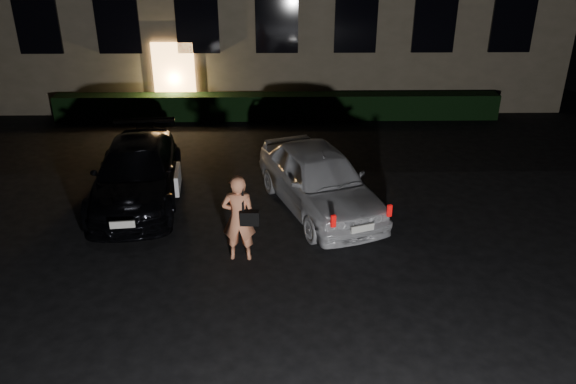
{
  "coord_description": "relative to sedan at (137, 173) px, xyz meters",
  "views": [
    {
      "loc": [
        0.03,
        -8.04,
        5.92
      ],
      "look_at": [
        0.21,
        2.0,
        1.19
      ],
      "focal_mm": 35.0,
      "sensor_mm": 36.0,
      "label": 1
    }
  ],
  "objects": [
    {
      "name": "hatch",
      "position": [
        4.28,
        -0.58,
        0.06
      ],
      "size": [
        3.13,
        4.7,
        1.48
      ],
      "rotation": [
        0.0,
        0.0,
        0.35
      ],
      "color": "silver",
      "rests_on": "ground"
    },
    {
      "name": "sedan",
      "position": [
        0.0,
        0.0,
        0.0
      ],
      "size": [
        2.38,
        4.87,
        1.36
      ],
      "rotation": [
        0.0,
        0.0,
        0.1
      ],
      "color": "black",
      "rests_on": "ground"
    },
    {
      "name": "ground",
      "position": [
        3.33,
        -4.22,
        -0.68
      ],
      "size": [
        80.0,
        80.0,
        0.0
      ],
      "primitive_type": "plane",
      "color": "black",
      "rests_on": "ground"
    },
    {
      "name": "man",
      "position": [
        2.59,
        -2.73,
        0.21
      ],
      "size": [
        0.73,
        0.44,
        1.78
      ],
      "rotation": [
        0.0,
        0.0,
        3.12
      ],
      "color": "#E3865B",
      "rests_on": "ground"
    },
    {
      "name": "hedge",
      "position": [
        3.33,
        6.28,
        -0.25
      ],
      "size": [
        15.0,
        0.7,
        0.85
      ],
      "primitive_type": "cube",
      "color": "black",
      "rests_on": "ground"
    }
  ]
}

